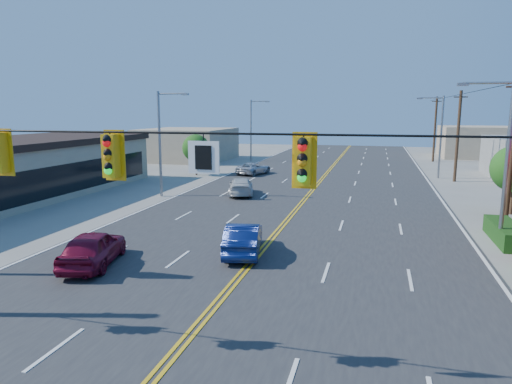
% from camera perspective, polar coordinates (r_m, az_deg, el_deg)
% --- Properties ---
extents(ground, '(160.00, 160.00, 0.00)m').
position_cam_1_polar(ground, '(12.76, -11.40, -20.75)').
color(ground, gray).
rests_on(ground, ground).
extents(road, '(20.00, 120.00, 0.06)m').
position_cam_1_polar(road, '(30.87, 5.17, -2.10)').
color(road, '#2D2D30').
rests_on(road, ground).
extents(signal_span, '(24.32, 0.34, 9.00)m').
position_cam_1_polar(signal_span, '(11.16, -12.82, 1.52)').
color(signal_span, '#47301E').
rests_on(signal_span, ground).
extents(strip_mall, '(10.40, 26.40, 4.40)m').
position_cam_1_polar(strip_mall, '(38.98, -29.20, 2.50)').
color(strip_mall, tan).
rests_on(strip_mall, ground).
extents(streetlight_se, '(2.55, 0.25, 8.00)m').
position_cam_1_polar(streetlight_se, '(24.53, 28.49, 4.20)').
color(streetlight_se, gray).
rests_on(streetlight_se, ground).
extents(streetlight_ne, '(2.55, 0.25, 8.00)m').
position_cam_1_polar(streetlight_ne, '(48.15, 21.91, 6.95)').
color(streetlight_ne, gray).
rests_on(streetlight_ne, ground).
extents(streetlight_sw, '(2.55, 0.25, 8.00)m').
position_cam_1_polar(streetlight_sw, '(35.54, -11.67, 6.63)').
color(streetlight_sw, gray).
rests_on(streetlight_sw, ground).
extents(streetlight_nw, '(2.55, 0.25, 8.00)m').
position_cam_1_polar(streetlight_nw, '(59.93, -0.45, 8.13)').
color(streetlight_nw, gray).
rests_on(streetlight_nw, ground).
extents(utility_pole_near, '(0.28, 0.28, 8.40)m').
position_cam_1_polar(utility_pole_near, '(28.76, 29.34, 4.18)').
color(utility_pole_near, '#47301E').
rests_on(utility_pole_near, ground).
extents(utility_pole_mid, '(0.28, 0.28, 8.40)m').
position_cam_1_polar(utility_pole_mid, '(46.38, 23.91, 6.34)').
color(utility_pole_mid, '#47301E').
rests_on(utility_pole_mid, ground).
extents(utility_pole_far, '(0.28, 0.28, 8.40)m').
position_cam_1_polar(utility_pole_far, '(64.21, 21.46, 7.29)').
color(utility_pole_far, '#47301E').
rests_on(utility_pole_far, ground).
extents(tree_west, '(2.80, 2.80, 4.20)m').
position_cam_1_polar(tree_west, '(47.48, -7.53, 5.47)').
color(tree_west, '#47301E').
rests_on(tree_west, ground).
extents(bld_west_far, '(11.00, 12.00, 4.20)m').
position_cam_1_polar(bld_west_far, '(63.11, -8.57, 5.92)').
color(bld_west_far, tan).
rests_on(bld_west_far, ground).
extents(bld_east_far, '(10.00, 10.00, 4.40)m').
position_cam_1_polar(bld_east_far, '(73.24, 25.98, 5.65)').
color(bld_east_far, tan).
rests_on(bld_east_far, ground).
extents(car_magenta, '(2.82, 4.73, 1.51)m').
position_cam_1_polar(car_magenta, '(20.58, -19.70, -6.76)').
color(car_magenta, maroon).
rests_on(car_magenta, ground).
extents(car_blue, '(2.31, 4.52, 1.42)m').
position_cam_1_polar(car_blue, '(20.98, -1.58, -5.97)').
color(car_blue, navy).
rests_on(car_blue, ground).
extents(car_white, '(3.05, 4.91, 1.33)m').
position_cam_1_polar(car_white, '(35.71, -1.90, 0.63)').
color(car_white, silver).
rests_on(car_white, ground).
extents(car_silver, '(3.24, 4.82, 1.23)m').
position_cam_1_polar(car_silver, '(47.40, -0.27, 2.90)').
color(car_silver, '#BBBAC0').
rests_on(car_silver, ground).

